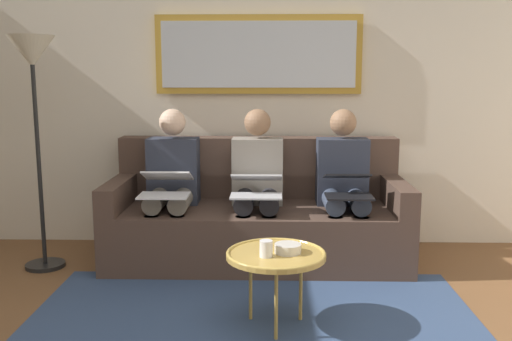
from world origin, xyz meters
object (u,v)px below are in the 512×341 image
(coffee_table, at_px, (276,256))
(cup, at_px, (266,249))
(bowl, at_px, (288,248))
(laptop_white, at_px, (166,184))
(standing_lamp, at_px, (33,78))
(laptop_black, at_px, (348,185))
(framed_mirror, at_px, (258,55))
(couch, at_px, (257,218))
(person_middle, at_px, (257,181))
(laptop_silver, at_px, (256,185))
(person_right, at_px, (172,181))
(person_left, at_px, (343,182))

(coffee_table, relative_size, cup, 6.12)
(bowl, bearing_deg, cup, 30.79)
(cup, distance_m, laptop_white, 1.22)
(bowl, xyz_separation_m, standing_lamp, (1.74, -0.94, 0.92))
(laptop_black, height_order, standing_lamp, standing_lamp)
(framed_mirror, bearing_deg, cup, 92.57)
(couch, bearing_deg, standing_lamp, 9.80)
(laptop_black, bearing_deg, person_middle, -20.50)
(standing_lamp, bearing_deg, laptop_black, 178.94)
(couch, xyz_separation_m, laptop_silver, (0.00, 0.31, 0.31))
(couch, height_order, framed_mirror, framed_mirror)
(laptop_black, xyz_separation_m, person_right, (1.28, -0.24, -0.02))
(person_right, bearing_deg, standing_lamp, 12.33)
(couch, xyz_separation_m, person_left, (-0.64, 0.07, 0.30))
(cup, distance_m, bowl, 0.14)
(cup, xyz_separation_m, laptop_silver, (0.07, -0.97, 0.15))
(laptop_black, bearing_deg, coffee_table, 60.70)
(framed_mirror, height_order, bowl, framed_mirror)
(person_left, xyz_separation_m, laptop_white, (1.28, 0.23, 0.02))
(person_right, xyz_separation_m, laptop_white, (0.00, 0.23, 0.02))
(framed_mirror, distance_m, coffee_table, 1.97)
(coffee_table, height_order, person_right, person_right)
(laptop_silver, bearing_deg, couch, -90.00)
(person_right, xyz_separation_m, standing_lamp, (0.91, 0.20, 0.76))
(framed_mirror, height_order, person_middle, framed_mirror)
(bowl, bearing_deg, framed_mirror, -83.05)
(coffee_table, bearing_deg, laptop_black, -119.30)
(person_middle, distance_m, standing_lamp, 1.74)
(person_left, relative_size, person_middle, 1.00)
(cup, height_order, laptop_white, laptop_white)
(laptop_black, bearing_deg, framed_mirror, -47.41)
(laptop_black, relative_size, person_right, 0.33)
(laptop_silver, height_order, laptop_white, laptop_white)
(cup, bearing_deg, couch, -86.65)
(laptop_silver, bearing_deg, person_middle, -90.00)
(coffee_table, bearing_deg, laptop_white, -50.02)
(person_right, relative_size, standing_lamp, 0.69)
(laptop_white, distance_m, standing_lamp, 1.17)
(framed_mirror, height_order, coffee_table, framed_mirror)
(person_left, height_order, laptop_black, person_left)
(couch, bearing_deg, coffee_table, 96.07)
(laptop_black, relative_size, laptop_white, 0.98)
(person_right, bearing_deg, framed_mirror, -144.47)
(cup, relative_size, person_left, 0.08)
(couch, xyz_separation_m, standing_lamp, (1.55, 0.27, 1.06))
(couch, bearing_deg, bowl, 99.14)
(cup, bearing_deg, bowl, -149.21)
(framed_mirror, relative_size, bowl, 11.16)
(coffee_table, relative_size, laptop_black, 1.48)
(bowl, distance_m, person_right, 1.42)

